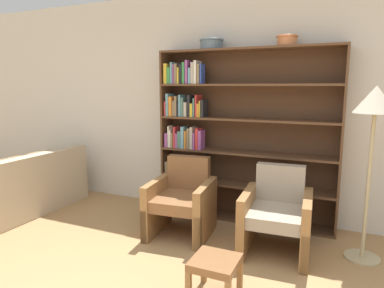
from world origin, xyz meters
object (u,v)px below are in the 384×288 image
object	(u,v)px
bowl_sage	(211,44)
floor_lamp	(375,112)
bookshelf	(227,137)
couch	(18,191)
armchair_cushioned	(277,214)
footstool	(215,266)
bowl_terracotta	(287,40)
armchair_leather	(182,200)

from	to	relation	value
bowl_sage	floor_lamp	xyz separation A→B (m)	(1.72, -0.48, -0.72)
bookshelf	couch	bearing A→B (deg)	-159.62
armchair_cushioned	footstool	bearing A→B (deg)	69.58
couch	bookshelf	bearing A→B (deg)	-69.28
bowl_terracotta	footstool	size ratio (longest dim) A/B	0.67
armchair_leather	floor_lamp	distance (m)	2.07
couch	floor_lamp	bearing A→B (deg)	-83.45
bowl_terracotta	footstool	world-z (taller)	bowl_terracotta
armchair_leather	floor_lamp	bearing A→B (deg)	179.33
armchair_cushioned	armchair_leather	bearing A→B (deg)	-3.73
bookshelf	couch	size ratio (longest dim) A/B	1.26
bookshelf	footstool	bearing A→B (deg)	-74.55
bookshelf	bowl_terracotta	size ratio (longest dim) A/B	9.09
couch	bowl_terracotta	bearing A→B (deg)	-73.51
bowl_sage	armchair_cushioned	xyz separation A→B (m)	(0.94, -0.64, -1.72)
bowl_sage	bowl_terracotta	size ratio (longest dim) A/B	1.23
bookshelf	floor_lamp	size ratio (longest dim) A/B	1.31
bookshelf	bowl_terracotta	xyz separation A→B (m)	(0.66, -0.01, 1.09)
bowl_sage	footstool	bearing A→B (deg)	-67.77
bowl_terracotta	armchair_cushioned	world-z (taller)	bowl_terracotta
armchair_leather	footstool	world-z (taller)	armchair_leather
bowl_terracotta	couch	xyz separation A→B (m)	(-3.15, -0.91, -1.82)
armchair_cushioned	footstool	xyz separation A→B (m)	(-0.29, -0.96, -0.12)
bowl_terracotta	armchair_leather	bearing A→B (deg)	-145.67
floor_lamp	footstool	size ratio (longest dim) A/B	4.65
bowl_sage	armchair_cushioned	size ratio (longest dim) A/B	0.35
bowl_terracotta	couch	world-z (taller)	bowl_terracotta
bowl_terracotta	floor_lamp	size ratio (longest dim) A/B	0.14
bowl_sage	bowl_terracotta	bearing A→B (deg)	0.00
armchair_leather	bowl_terracotta	bearing A→B (deg)	-151.66
bowl_terracotta	armchair_leather	world-z (taller)	bowl_terracotta
couch	armchair_cushioned	bearing A→B (deg)	-84.90
bowl_sage	couch	world-z (taller)	bowl_sage
floor_lamp	bowl_sage	bearing A→B (deg)	164.48
footstool	armchair_cushioned	bearing A→B (deg)	73.32
couch	footstool	xyz separation A→B (m)	(2.94, -0.69, -0.02)
armchair_leather	floor_lamp	size ratio (longest dim) A/B	0.51
footstool	bowl_sage	bearing A→B (deg)	112.23
bowl_sage	floor_lamp	distance (m)	1.92
bowl_terracotta	floor_lamp	world-z (taller)	bowl_terracotta
couch	bowl_sage	bearing A→B (deg)	-67.92
armchair_leather	floor_lamp	xyz separation A→B (m)	(1.80, 0.17, 1.01)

